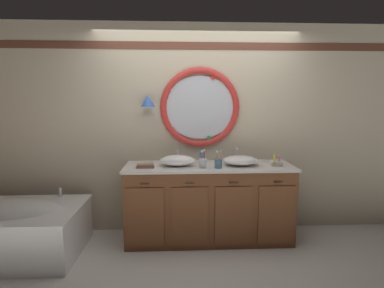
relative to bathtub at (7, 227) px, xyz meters
name	(u,v)px	position (x,y,z in m)	size (l,w,h in m)	color
ground_plane	(200,248)	(2.08, 0.05, -0.32)	(14.00, 14.00, 0.00)	silver
back_wall_assembly	(197,128)	(2.08, 0.64, 1.00)	(6.40, 0.26, 2.60)	beige
vanity_counter	(209,202)	(2.20, 0.30, 0.14)	(1.97, 0.65, 0.91)	brown
bathtub	(7,227)	(0.00, 0.00, 0.00)	(1.56, 0.96, 0.63)	white
sink_basin_left	(178,160)	(1.83, 0.27, 0.66)	(0.42, 0.42, 0.12)	white
sink_basin_right	(241,160)	(2.57, 0.27, 0.65)	(0.42, 0.42, 0.11)	white
faucet_set_left	(178,157)	(1.83, 0.52, 0.65)	(0.21, 0.15, 0.14)	silver
faucet_set_right	(236,156)	(2.57, 0.52, 0.66)	(0.22, 0.12, 0.17)	silver
toothbrush_holder_left	(203,163)	(2.12, 0.15, 0.65)	(0.09, 0.09, 0.21)	silver
toothbrush_holder_right	(218,163)	(2.29, 0.13, 0.65)	(0.09, 0.09, 0.21)	slate
soap_dispenser	(202,157)	(2.13, 0.45, 0.66)	(0.07, 0.07, 0.15)	#388EBC
folded_hand_towel	(145,166)	(1.47, 0.19, 0.61)	(0.20, 0.11, 0.05)	#936B56
toiletry_basket	(276,163)	(2.98, 0.22, 0.63)	(0.13, 0.09, 0.13)	beige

